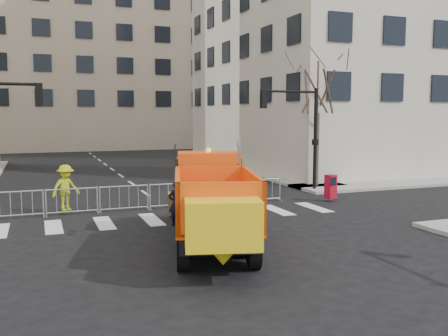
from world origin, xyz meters
name	(u,v)px	position (x,y,z in m)	size (l,w,h in m)	color
ground	(230,254)	(0.00, 0.00, 0.00)	(120.00, 120.00, 0.00)	black
sidewalk_back	(161,203)	(0.00, 8.50, 0.07)	(64.00, 5.00, 0.15)	gray
building_far	(78,50)	(0.00, 52.00, 12.00)	(30.00, 18.00, 24.00)	tan
traffic_light_right	(315,140)	(8.50, 9.50, 2.70)	(0.18, 0.18, 5.40)	black
crowd_barriers	(149,197)	(-0.75, 7.60, 0.55)	(12.60, 0.60, 1.10)	#9EA0A5
street_tree	(317,120)	(9.20, 10.50, 3.75)	(3.00, 3.00, 7.50)	#382B21
plow_truck	(213,200)	(-0.27, 0.72, 1.50)	(4.49, 8.97, 3.36)	black
cop_a	(176,203)	(-0.48, 4.16, 0.83)	(0.60, 0.40, 1.65)	black
cop_b	(238,199)	(1.85, 3.84, 0.89)	(0.86, 0.67, 1.77)	black
cop_c	(180,197)	(-0.24, 4.44, 1.00)	(1.17, 0.49, 1.99)	black
worker	(66,188)	(-4.12, 7.81, 1.08)	(1.21, 0.69, 1.87)	#B2BD16
newspaper_box	(331,187)	(7.61, 6.55, 0.70)	(0.45, 0.40, 1.10)	#A10C1F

